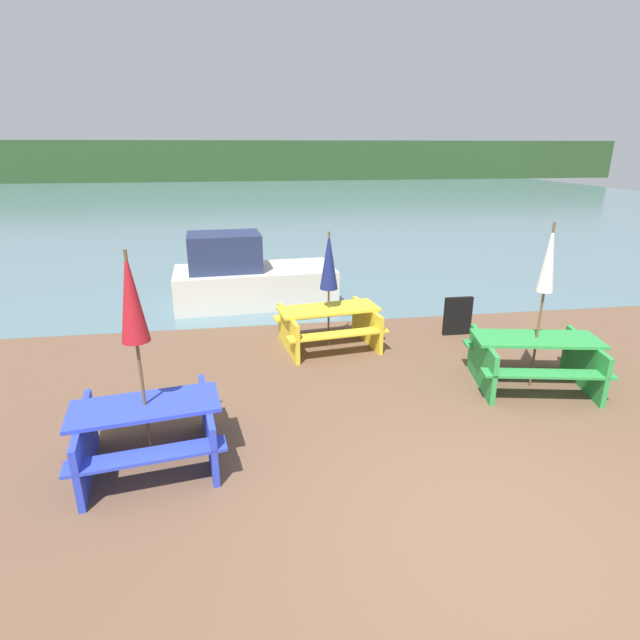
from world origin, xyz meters
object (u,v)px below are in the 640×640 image
umbrella_crimson (131,299)px  umbrella_navy (329,261)px  boat (248,278)px  umbrella_white (549,260)px  signboard (458,316)px  picnic_table_green (534,357)px  picnic_table_yellow (329,323)px  picnic_table_blue (148,428)px

umbrella_crimson → umbrella_navy: size_ratio=1.19×
boat → umbrella_white: bearing=-53.9°
umbrella_navy → signboard: 2.84m
picnic_table_green → picnic_table_yellow: picnic_table_green is taller
picnic_table_yellow → signboard: signboard is taller
picnic_table_green → umbrella_white: (0.00, 0.00, 1.48)m
picnic_table_green → umbrella_crimson: umbrella_crimson is taller
picnic_table_green → umbrella_crimson: bearing=-168.0°
umbrella_crimson → signboard: umbrella_crimson is taller
picnic_table_blue → umbrella_white: bearing=12.0°
boat → picnic_table_yellow: bearing=-68.4°
picnic_table_yellow → umbrella_navy: 1.13m
picnic_table_blue → boat: (1.26, 6.09, 0.15)m
picnic_table_green → boat: size_ratio=0.55×
picnic_table_yellow → umbrella_navy: size_ratio=0.93×
picnic_table_yellow → umbrella_white: umbrella_white is taller
boat → picnic_table_blue: bearing=-105.6°
boat → signboard: 4.77m
umbrella_crimson → picnic_table_blue: bearing=180.0°
umbrella_crimson → umbrella_white: 5.53m
picnic_table_green → umbrella_navy: (-2.78, 2.07, 1.10)m
picnic_table_green → umbrella_crimson: 5.73m
picnic_table_green → picnic_table_blue: bearing=-168.0°
umbrella_crimson → signboard: (5.20, 3.41, -1.60)m
picnic_table_blue → picnic_table_yellow: 4.16m
picnic_table_yellow → boat: size_ratio=0.52×
picnic_table_blue → umbrella_crimson: (0.00, 0.00, 1.52)m
picnic_table_blue → umbrella_navy: 4.30m
picnic_table_yellow → umbrella_white: 3.78m
picnic_table_blue → umbrella_navy: bearing=50.7°
picnic_table_yellow → picnic_table_green: bearing=-36.6°
picnic_table_blue → boat: boat is taller
umbrella_navy → signboard: (2.56, 0.19, -1.20)m
picnic_table_yellow → umbrella_white: (2.78, -2.07, 1.51)m
picnic_table_green → boat: 6.46m
umbrella_navy → signboard: umbrella_navy is taller
picnic_table_blue → signboard: (5.20, 3.41, -0.08)m
picnic_table_green → signboard: bearing=95.5°
umbrella_white → picnic_table_blue: bearing=-168.0°
umbrella_white → signboard: bearing=95.5°
picnic_table_blue → umbrella_crimson: size_ratio=0.72×
picnic_table_yellow → umbrella_crimson: bearing=-129.3°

